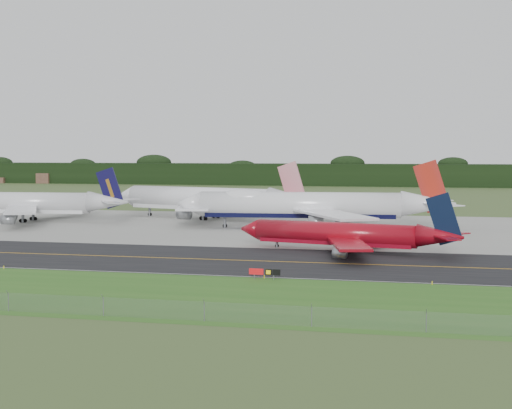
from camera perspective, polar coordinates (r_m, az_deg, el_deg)
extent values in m
plane|color=#405226|center=(127.52, -0.76, -4.23)|extent=(600.00, 600.00, 0.00)
cube|color=#2A5F1C|center=(94.19, -5.48, -7.28)|extent=(400.00, 30.00, 0.01)
cube|color=black|center=(123.66, -1.17, -4.49)|extent=(400.00, 32.00, 0.02)
cube|color=gray|center=(177.23, 2.86, -1.84)|extent=(400.00, 78.00, 0.01)
cube|color=orange|center=(123.66, -1.17, -4.48)|extent=(400.00, 0.40, 0.00)
cube|color=silver|center=(108.82, -3.03, -5.69)|extent=(400.00, 0.25, 0.00)
plane|color=slate|center=(81.93, -8.24, -8.27)|extent=(320.00, 0.00, 320.00)
cylinder|color=slate|center=(81.93, -8.24, -8.27)|extent=(0.10, 0.10, 2.20)
cube|color=black|center=(399.20, 7.95, 2.37)|extent=(700.00, 24.00, 12.00)
cylinder|color=white|center=(173.11, 3.50, -0.01)|extent=(48.75, 9.93, 6.15)
cube|color=black|center=(173.27, 3.49, -0.67)|extent=(46.22, 8.20, 2.15)
cone|color=white|center=(177.07, -5.33, 0.07)|extent=(6.52, 6.60, 6.15)
cone|color=white|center=(173.69, 13.62, 0.04)|extent=(13.22, 7.13, 6.15)
ellipsoid|color=white|center=(174.45, -0.95, 0.59)|extent=(12.91, 6.19, 3.92)
cube|color=white|center=(159.18, 6.17, -0.79)|extent=(21.10, 28.15, 0.53)
cube|color=white|center=(186.48, 6.36, -0.06)|extent=(17.78, 28.72, 0.53)
cube|color=#AE2213|center=(173.52, 13.87, 1.42)|extent=(8.85, 1.18, 12.74)
cylinder|color=gray|center=(160.05, 4.82, -1.36)|extent=(3.55, 2.84, 2.58)
cylinder|color=gray|center=(186.13, 5.19, -0.57)|extent=(3.55, 2.84, 2.58)
cylinder|color=gray|center=(148.05, 6.76, -1.83)|extent=(3.55, 2.84, 2.58)
cylinder|color=gray|center=(197.87, 6.94, -0.30)|extent=(3.55, 2.84, 2.58)
cylinder|color=black|center=(175.81, -2.51, -1.71)|extent=(1.14, 0.58, 1.11)
cylinder|color=slate|center=(169.86, 4.72, -1.42)|extent=(0.93, 0.93, 4.11)
cylinder|color=black|center=(170.02, 4.71, -1.92)|extent=(1.15, 0.64, 1.11)
cylinder|color=slate|center=(176.59, 4.82, -1.20)|extent=(0.93, 0.93, 4.11)
cylinder|color=black|center=(176.74, 4.82, -1.69)|extent=(1.15, 0.64, 1.11)
cylinder|color=maroon|center=(135.45, 6.31, -2.29)|extent=(31.24, 10.63, 4.20)
cube|color=maroon|center=(135.61, 6.31, -2.86)|extent=(29.50, 9.28, 1.47)
cone|color=maroon|center=(141.71, -0.43, -1.98)|extent=(4.68, 4.92, 4.20)
cone|color=maroon|center=(130.82, 14.53, -2.49)|extent=(8.89, 5.83, 4.20)
cube|color=maroon|center=(125.78, 7.42, -3.14)|extent=(9.32, 18.11, 0.47)
cube|color=maroon|center=(142.31, 9.42, -2.31)|extent=(14.91, 17.17, 0.47)
cube|color=black|center=(130.40, 14.81, -1.12)|extent=(6.56, 1.72, 9.56)
cylinder|color=gray|center=(122.10, 6.72, -3.90)|extent=(2.61, 2.21, 1.76)
cylinder|color=gray|center=(146.50, 9.70, -2.57)|extent=(2.61, 2.21, 1.76)
cylinder|color=black|center=(139.84, 1.69, -3.32)|extent=(0.81, 0.49, 0.76)
cylinder|color=slate|center=(132.81, 7.02, -3.45)|extent=(0.70, 0.70, 2.17)
cylinder|color=black|center=(132.91, 7.02, -3.75)|extent=(0.82, 0.53, 0.76)
cylinder|color=slate|center=(137.20, 7.59, -3.21)|extent=(0.70, 0.70, 2.17)
cylinder|color=black|center=(137.29, 7.59, -3.50)|extent=(0.82, 0.53, 0.76)
cylinder|color=silver|center=(202.84, -18.62, 0.17)|extent=(41.17, 8.04, 5.50)
cube|color=white|center=(202.97, -18.61, -0.34)|extent=(39.05, 6.54, 1.92)
cone|color=silver|center=(192.48, -11.75, 0.21)|extent=(11.12, 6.16, 5.50)
cube|color=silver|center=(188.70, -18.29, -0.41)|extent=(18.18, 25.01, 0.49)
cube|color=silver|center=(210.77, -15.31, 0.12)|extent=(15.81, 25.46, 0.49)
cube|color=#0F0C37|center=(192.05, -11.59, 1.29)|extent=(7.71, 0.92, 11.10)
cylinder|color=gray|center=(190.74, -19.07, -0.83)|extent=(3.14, 2.49, 2.31)
cylinder|color=gray|center=(211.70, -16.16, -0.29)|extent=(3.14, 2.49, 2.31)
cylinder|color=gray|center=(179.07, -19.22, -1.15)|extent=(3.14, 2.49, 2.31)
cylinder|color=gray|center=(219.47, -13.83, -0.09)|extent=(3.14, 2.49, 2.31)
cylinder|color=slate|center=(198.94, -18.15, -0.88)|extent=(0.82, 0.82, 3.48)
cylinder|color=black|center=(199.05, -18.14, -1.24)|extent=(1.02, 0.56, 0.99)
cylinder|color=slate|center=(204.35, -17.39, -0.73)|extent=(0.82, 0.82, 3.48)
cylinder|color=black|center=(204.45, -17.39, -1.08)|extent=(1.02, 0.56, 0.99)
cylinder|color=white|center=(200.23, -4.60, 0.50)|extent=(44.53, 17.91, 6.18)
cube|color=silver|center=(200.37, -4.59, -0.07)|extent=(41.97, 15.82, 2.16)
cone|color=white|center=(214.56, -10.27, 0.70)|extent=(7.02, 7.45, 6.18)
cone|color=white|center=(186.80, 2.73, 0.38)|extent=(12.97, 9.11, 6.18)
cube|color=white|center=(185.40, -4.65, -0.13)|extent=(12.10, 26.46, 0.55)
cube|color=white|center=(207.37, -0.89, 0.34)|extent=(22.68, 24.59, 0.55)
cube|color=red|center=(186.29, 2.93, 1.61)|extent=(8.34, 2.77, 12.29)
cylinder|color=gray|center=(180.63, -5.77, -0.79)|extent=(3.95, 3.41, 2.60)
cylinder|color=gray|center=(213.03, -0.20, -0.01)|extent=(3.95, 3.41, 2.60)
cylinder|color=black|center=(210.08, -8.50, -0.78)|extent=(1.21, 0.78, 1.11)
cylinder|color=slate|center=(195.76, -4.23, -0.70)|extent=(1.07, 1.07, 3.90)
cylinder|color=black|center=(195.89, -4.23, -1.10)|extent=(1.22, 0.83, 1.11)
cylinder|color=slate|center=(201.55, -3.22, -0.55)|extent=(1.07, 1.07, 3.90)
cylinder|color=black|center=(201.67, -3.22, -0.95)|extent=(1.22, 0.83, 1.11)
cylinder|color=slate|center=(105.78, -0.14, -5.80)|extent=(0.12, 0.12, 0.69)
cylinder|color=slate|center=(105.09, 1.43, -5.87)|extent=(0.12, 0.12, 0.69)
cube|color=#A90D10|center=(105.57, 0.02, -5.39)|extent=(2.16, 0.27, 0.88)
cube|color=black|center=(105.13, 1.01, -5.43)|extent=(0.99, 0.22, 0.88)
cube|color=black|center=(104.87, 1.64, -5.45)|extent=(1.18, 0.23, 0.88)
cylinder|color=yellow|center=(121.85, -19.53, -4.75)|extent=(0.16, 0.16, 0.50)
cylinder|color=yellow|center=(106.18, 0.66, -5.81)|extent=(0.16, 0.16, 0.50)
cylinder|color=yellow|center=(104.27, 13.91, -6.12)|extent=(0.16, 0.16, 0.50)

